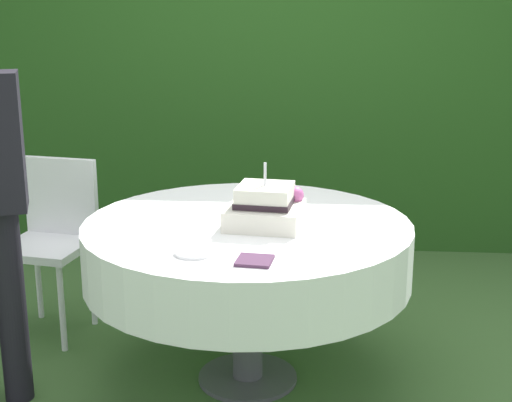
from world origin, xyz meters
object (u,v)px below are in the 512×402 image
object	(u,v)px
serving_plate_near	(194,252)
wedding_cake	(266,207)
napkin_stack	(255,261)
serving_plate_far	(259,199)
garden_chair	(53,229)
cake_table	(247,250)

from	to	relation	value
serving_plate_near	wedding_cake	bearing A→B (deg)	58.07
wedding_cake	napkin_stack	distance (m)	0.47
wedding_cake	serving_plate_far	size ratio (longest dim) A/B	3.22
garden_chair	cake_table	bearing A→B (deg)	-24.80
cake_table	serving_plate_near	xyz separation A→B (m)	(-0.16, -0.43, 0.13)
cake_table	garden_chair	bearing A→B (deg)	155.20
garden_chair	wedding_cake	bearing A→B (deg)	-24.68
wedding_cake	napkin_stack	xyz separation A→B (m)	(-0.01, -0.46, -0.07)
napkin_stack	garden_chair	size ratio (longest dim) A/B	0.14
garden_chair	napkin_stack	bearing A→B (deg)	-41.33
serving_plate_near	serving_plate_far	xyz separation A→B (m)	(0.18, 0.80, 0.00)
cake_table	garden_chair	world-z (taller)	garden_chair
garden_chair	serving_plate_near	bearing A→B (deg)	-45.90
wedding_cake	serving_plate_near	bearing A→B (deg)	-121.93
cake_table	napkin_stack	world-z (taller)	napkin_stack
serving_plate_near	napkin_stack	xyz separation A→B (m)	(0.23, -0.07, 0.00)
wedding_cake	garden_chair	world-z (taller)	wedding_cake
wedding_cake	garden_chair	bearing A→B (deg)	155.32
cake_table	wedding_cake	xyz separation A→B (m)	(0.08, -0.04, 0.20)
serving_plate_far	cake_table	bearing A→B (deg)	-93.65
serving_plate_near	garden_chair	distance (m)	1.28
serving_plate_far	garden_chair	world-z (taller)	garden_chair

